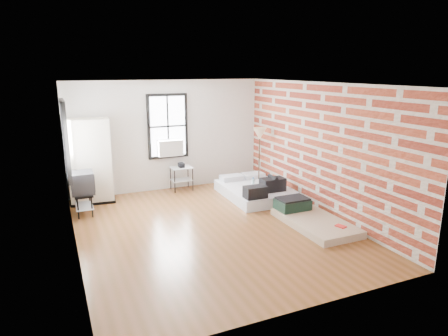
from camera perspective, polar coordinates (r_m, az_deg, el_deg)
name	(u,v)px	position (r m, az deg, el deg)	size (l,w,h in m)	color
ground	(212,229)	(7.96, -1.74, -8.65)	(6.00, 6.00, 0.00)	brown
room_shell	(215,138)	(7.88, -1.25, 4.30)	(5.02, 6.02, 2.80)	silver
mattress_main	(256,190)	(9.82, 4.59, -3.17)	(1.48, 1.98, 0.63)	silver
mattress_bare	(309,218)	(8.36, 12.11, -6.95)	(0.98, 1.85, 0.40)	tan
wardrobe	(90,161)	(9.73, -18.59, 0.90)	(1.04, 0.66, 1.97)	black
side_table	(181,172)	(10.32, -6.10, -0.52)	(0.55, 0.44, 0.72)	black
floor_lamp	(260,137)	(10.25, 5.12, 4.44)	(0.34, 0.34, 1.61)	#2F1F0F
tv_stand	(83,184)	(9.03, -19.54, -2.20)	(0.48, 0.67, 0.94)	black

